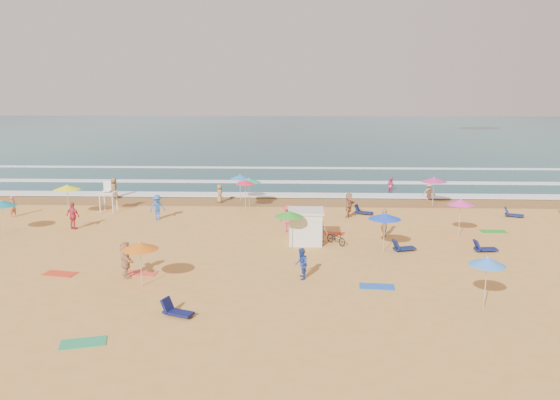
{
  "coord_description": "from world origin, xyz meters",
  "views": [
    {
      "loc": [
        2.23,
        -33.08,
        9.58
      ],
      "look_at": [
        0.83,
        6.0,
        1.5
      ],
      "focal_mm": 35.0,
      "sensor_mm": 36.0,
      "label": 1
    }
  ],
  "objects": [
    {
      "name": "loungers",
      "position": [
        8.6,
        -2.26,
        0.17
      ],
      "size": [
        55.64,
        20.41,
        0.34
      ],
      "color": "navy",
      "rests_on": "ground"
    },
    {
      "name": "cabana",
      "position": [
        2.65,
        0.02,
        1.0
      ],
      "size": [
        2.0,
        2.0,
        2.0
      ],
      "primitive_type": "cube",
      "color": "silver",
      "rests_on": "ground"
    },
    {
      "name": "beachgoers",
      "position": [
        -2.81,
        3.64,
        0.86
      ],
      "size": [
        34.29,
        27.54,
        2.14
      ],
      "color": "brown",
      "rests_on": "ground"
    },
    {
      "name": "cabana_roof",
      "position": [
        2.65,
        0.02,
        2.06
      ],
      "size": [
        2.2,
        2.2,
        0.12
      ],
      "primitive_type": "cube",
      "color": "silver",
      "rests_on": "cabana"
    },
    {
      "name": "ocean",
      "position": [
        0.0,
        84.0,
        0.0
      ],
      "size": [
        220.0,
        140.0,
        0.18
      ],
      "primitive_type": "cube",
      "color": "#0C4756",
      "rests_on": "ground"
    },
    {
      "name": "beach_umbrellas",
      "position": [
        0.5,
        1.46,
        2.16
      ],
      "size": [
        64.24,
        28.93,
        0.75
      ],
      "color": "blue",
      "rests_on": "ground"
    },
    {
      "name": "surf_foam",
      "position": [
        0.0,
        21.32,
        0.1
      ],
      "size": [
        200.0,
        18.7,
        0.05
      ],
      "color": "white",
      "rests_on": "ground"
    },
    {
      "name": "bicycle",
      "position": [
        4.55,
        -0.28,
        0.42
      ],
      "size": [
        1.45,
        1.59,
        0.84
      ],
      "primitive_type": "imported",
      "rotation": [
        0.0,
        0.0,
        0.69
      ],
      "color": "black",
      "rests_on": "ground"
    },
    {
      "name": "wet_sand",
      "position": [
        0.0,
        12.5,
        0.01
      ],
      "size": [
        220.0,
        220.0,
        0.0
      ],
      "primitive_type": "plane",
      "color": "olive",
      "rests_on": "ground"
    },
    {
      "name": "towels",
      "position": [
        3.31,
        -3.17,
        0.01
      ],
      "size": [
        44.12,
        20.0,
        0.03
      ],
      "color": "red",
      "rests_on": "ground"
    },
    {
      "name": "lifeguard_stand",
      "position": [
        -12.72,
        8.22,
        1.05
      ],
      "size": [
        1.2,
        1.2,
        2.1
      ],
      "primitive_type": null,
      "color": "white",
      "rests_on": "ground"
    },
    {
      "name": "ground",
      "position": [
        0.0,
        0.0,
        0.0
      ],
      "size": [
        220.0,
        220.0,
        0.0
      ],
      "primitive_type": "plane",
      "color": "gold",
      "rests_on": "ground"
    }
  ]
}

